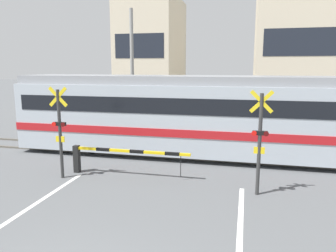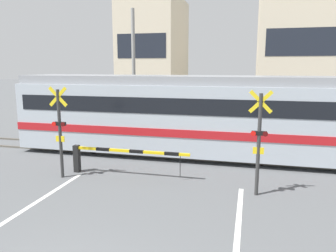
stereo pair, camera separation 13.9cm
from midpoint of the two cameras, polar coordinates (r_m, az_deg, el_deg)
rail_track_near at (r=13.84m, az=0.77°, el=-5.57°), size 50.00×0.10×0.08m
rail_track_far at (r=15.19m, az=1.96°, el=-4.12°), size 50.00×0.10×0.08m
commuter_train at (r=13.90m, az=7.99°, el=2.00°), size 17.35×2.75×3.44m
crossing_barrier_near at (r=11.90m, az=-10.79°, el=-4.96°), size 4.31×0.20×1.00m
crossing_barrier_far at (r=17.13m, az=9.71°, el=-0.23°), size 4.31×0.20×1.00m
crossing_signal_left at (r=11.76m, az=-18.65°, el=-0.43°), size 0.68×0.15×3.17m
crossing_signal_right at (r=10.00m, az=15.31°, el=-2.08°), size 0.68×0.15×3.17m
pedestrian at (r=20.50m, az=2.67°, el=2.38°), size 0.38×0.22×1.72m
building_left_of_street at (r=31.74m, az=-2.90°, el=12.47°), size 5.05×7.81×10.00m
building_right_of_street at (r=30.71m, az=20.95°, el=12.06°), size 6.49×7.81×10.19m
utility_pole_streetside at (r=20.52m, az=-6.46°, el=9.71°), size 0.22×0.22×7.25m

